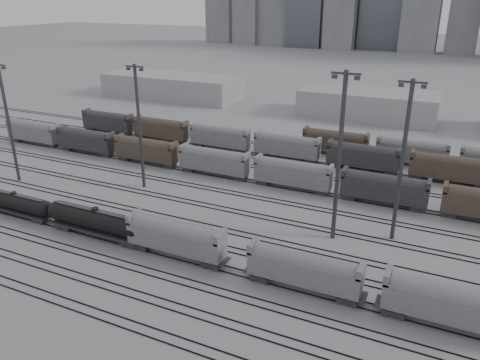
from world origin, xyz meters
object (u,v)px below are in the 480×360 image
at_px(tank_car_a, 15,202).
at_px(hopper_car_a, 176,236).
at_px(light_mast_a, 8,120).
at_px(light_mast_c, 339,154).
at_px(tank_car_b, 96,221).
at_px(hopper_car_b, 304,268).
at_px(hopper_car_c, 454,303).

relative_size(tank_car_a, hopper_car_a, 1.09).
bearing_deg(tank_car_a, light_mast_a, 138.03).
xyz_separation_m(light_mast_a, light_mast_c, (63.51, 3.43, 1.19)).
bearing_deg(light_mast_a, tank_car_b, -20.86).
height_order(tank_car_a, hopper_car_b, hopper_car_b).
bearing_deg(light_mast_a, hopper_car_c, -8.17).
height_order(hopper_car_b, light_mast_c, light_mast_c).
relative_size(hopper_car_b, light_mast_c, 0.57).
height_order(hopper_car_b, hopper_car_c, hopper_car_c).
distance_m(tank_car_a, hopper_car_a, 31.92).
distance_m(hopper_car_a, light_mast_a, 47.16).
xyz_separation_m(tank_car_b, hopper_car_c, (50.38, 0.00, 0.67)).
relative_size(tank_car_a, hopper_car_b, 1.12).
bearing_deg(tank_car_b, light_mast_c, 24.46).
bearing_deg(hopper_car_a, light_mast_a, 165.48).
bearing_deg(tank_car_b, tank_car_a, -180.00).
relative_size(light_mast_a, light_mast_c, 0.91).
height_order(tank_car_b, light_mast_a, light_mast_a).
bearing_deg(light_mast_c, tank_car_b, -155.54).
relative_size(tank_car_b, hopper_car_c, 1.24).
relative_size(hopper_car_a, hopper_car_c, 0.99).
height_order(hopper_car_a, hopper_car_b, hopper_car_a).
distance_m(tank_car_a, hopper_car_c, 67.94).
distance_m(hopper_car_a, light_mast_c, 26.10).
bearing_deg(tank_car_a, hopper_car_b, 0.00).
relative_size(tank_car_a, tank_car_b, 0.87).
relative_size(tank_car_b, hopper_car_b, 1.29).
relative_size(hopper_car_c, light_mast_a, 0.65).
xyz_separation_m(tank_car_a, light_mast_a, (-12.90, 11.60, 10.03)).
height_order(hopper_car_a, light_mast_c, light_mast_c).
bearing_deg(hopper_car_c, hopper_car_b, -180.00).
relative_size(hopper_car_b, light_mast_a, 0.62).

